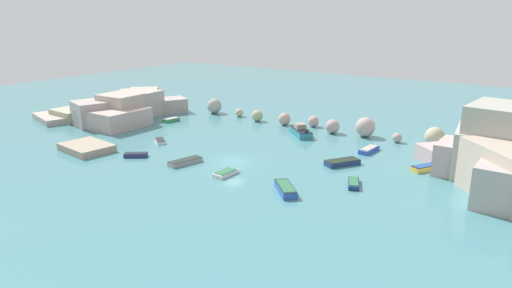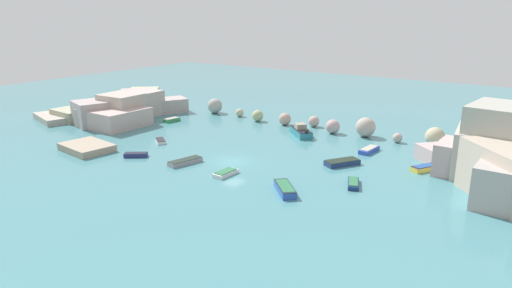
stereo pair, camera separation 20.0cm
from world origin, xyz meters
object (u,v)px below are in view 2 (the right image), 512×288
object	(u,v)px
moored_boat_2	(226,173)
moored_boat_8	(172,120)
moored_boat_0	(185,162)
stone_dock	(87,147)
moored_boat_4	(353,183)
moored_boat_9	(369,150)
moored_boat_3	(285,189)
channel_buoy	(306,130)
moored_boat_5	(301,131)
moored_boat_10	(342,162)
moored_boat_1	(428,167)
moored_boat_7	(160,141)
moored_boat_6	(136,155)

from	to	relation	value
moored_boat_2	moored_boat_8	world-z (taller)	moored_boat_8
moored_boat_0	stone_dock	bearing A→B (deg)	-64.26
moored_boat_4	moored_boat_9	bearing A→B (deg)	170.91
moored_boat_3	moored_boat_8	world-z (taller)	moored_boat_3
stone_dock	moored_boat_2	distance (m)	20.23
moored_boat_2	moored_boat_4	bearing A→B (deg)	113.27
moored_boat_0	moored_boat_9	xyz separation A→B (m)	(15.80, 16.40, 0.00)
channel_buoy	moored_boat_5	world-z (taller)	moored_boat_5
moored_boat_0	moored_boat_10	size ratio (longest dim) A/B	1.01
moored_boat_4	moored_boat_10	xyz separation A→B (m)	(-3.61, 5.38, 0.06)
moored_boat_8	channel_buoy	bearing A→B (deg)	113.56
moored_boat_5	moored_boat_10	distance (m)	13.54
channel_buoy	moored_boat_1	distance (m)	20.22
moored_boat_2	moored_boat_7	world-z (taller)	moored_boat_2
moored_boat_5	moored_boat_0	bearing A→B (deg)	118.77
moored_boat_6	moored_boat_10	size ratio (longest dim) A/B	0.67
stone_dock	moored_boat_7	bearing A→B (deg)	57.64
stone_dock	moored_boat_0	distance (m)	14.20
channel_buoy	moored_boat_5	size ratio (longest dim) A/B	0.12
moored_boat_0	moored_boat_9	world-z (taller)	moored_boat_9
stone_dock	moored_boat_9	xyz separation A→B (m)	(29.67, 19.46, -0.15)
moored_boat_2	moored_boat_7	bearing A→B (deg)	-106.41
moored_boat_0	moored_boat_3	distance (m)	14.00
moored_boat_2	moored_boat_8	xyz separation A→B (m)	(-22.45, 14.87, 0.06)
moored_boat_0	moored_boat_6	bearing A→B (deg)	-64.97
moored_boat_1	moored_boat_9	distance (m)	8.38
moored_boat_0	moored_boat_7	bearing A→B (deg)	-104.99
moored_boat_10	moored_boat_9	bearing A→B (deg)	-153.32
moored_boat_2	moored_boat_9	xyz separation A→B (m)	(9.63, 16.76, 0.05)
moored_boat_8	moored_boat_9	distance (m)	32.13
stone_dock	moored_boat_5	bearing A→B (deg)	49.16
moored_boat_6	moored_boat_9	xyz separation A→B (m)	(22.54, 17.80, 0.03)
moored_boat_4	moored_boat_1	bearing A→B (deg)	128.76
moored_boat_1	moored_boat_6	size ratio (longest dim) A/B	1.49
moored_boat_7	moored_boat_10	world-z (taller)	moored_boat_10
moored_boat_8	moored_boat_10	world-z (taller)	moored_boat_10
moored_boat_7	moored_boat_8	distance (m)	12.20
stone_dock	moored_boat_8	size ratio (longest dim) A/B	2.32
moored_boat_0	moored_boat_3	bearing A→B (deg)	99.17
moored_boat_1	moored_boat_6	world-z (taller)	moored_boat_1
stone_dock	channel_buoy	xyz separation A→B (m)	(18.55, 23.54, -0.13)
moored_boat_1	moored_boat_2	bearing A→B (deg)	158.20
moored_boat_7	moored_boat_5	bearing A→B (deg)	81.38
stone_dock	moored_boat_2	bearing A→B (deg)	7.67
moored_boat_8	moored_boat_2	bearing A→B (deg)	64.12
moored_boat_8	stone_dock	bearing A→B (deg)	15.43
moored_boat_9	stone_dock	bearing A→B (deg)	128.05
channel_buoy	moored_boat_7	distance (m)	20.75
moored_boat_2	moored_boat_10	size ratio (longest dim) A/B	0.71
moored_boat_6	moored_boat_7	distance (m)	6.55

